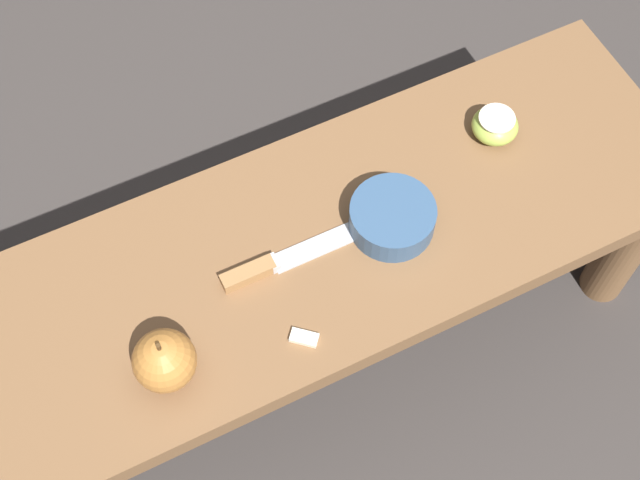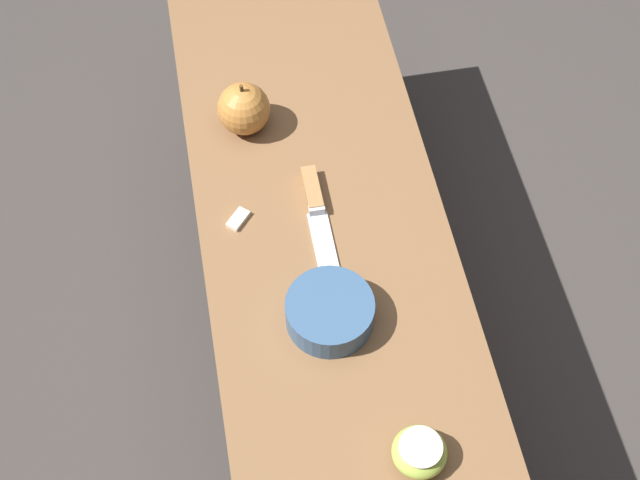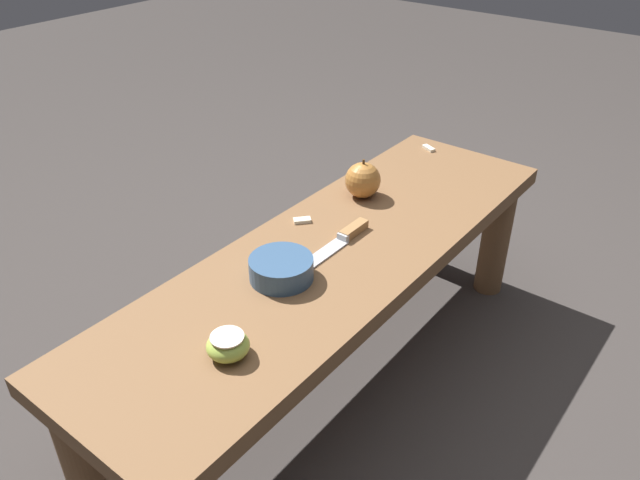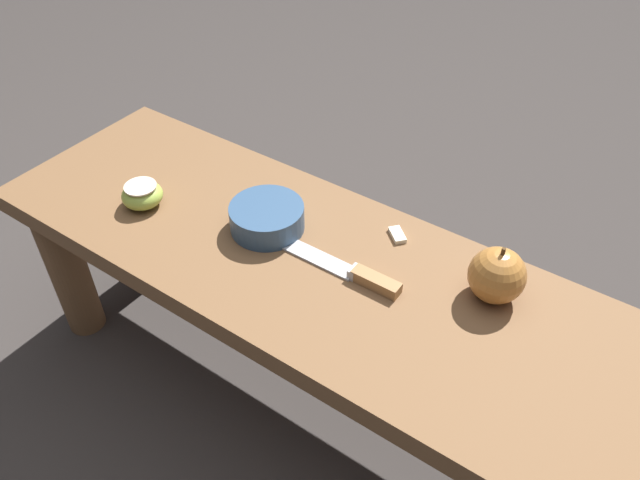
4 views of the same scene
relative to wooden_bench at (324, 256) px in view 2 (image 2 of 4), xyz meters
The scene contains 7 objects.
ground_plane 0.31m from the wooden_bench, ahead, with size 8.00×8.00×0.00m, color #383330.
wooden_bench is the anchor object (origin of this frame).
knife 0.09m from the wooden_bench, 10.54° to the left, with size 0.23×0.03×0.02m.
apple_whole 0.28m from the wooden_bench, 21.84° to the left, with size 0.09×0.09×0.10m.
apple_cut 0.40m from the wooden_bench, behind, with size 0.07×0.07×0.04m.
apple_slice_center 0.16m from the wooden_bench, 72.44° to the left, with size 0.04×0.04×0.01m.
bowl 0.19m from the wooden_bench, behind, with size 0.13×0.13×0.05m.
Camera 2 is at (-0.75, 0.15, 1.54)m, focal length 50.00 mm.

